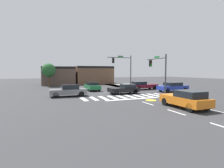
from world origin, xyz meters
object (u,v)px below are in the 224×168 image
object	(u,v)px
car_maroon	(143,85)
car_blue	(173,87)
roadside_tree	(49,70)
car_green	(92,86)
car_gray	(69,90)
car_black	(124,89)
traffic_signal_southeast	(158,68)
traffic_signal_northeast	(123,66)
car_orange	(186,99)

from	to	relation	value
car_maroon	car_blue	bearing A→B (deg)	-59.30
car_blue	roadside_tree	distance (m)	24.19
car_green	car_gray	bearing A→B (deg)	-39.73
roadside_tree	car_green	bearing A→B (deg)	-58.02
car_green	roadside_tree	bearing A→B (deg)	-148.02
car_black	car_maroon	bearing A→B (deg)	-143.96
traffic_signal_southeast	car_blue	size ratio (longest dim) A/B	1.12
car_black	car_green	size ratio (longest dim) A/B	0.98
car_blue	car_green	bearing A→B (deg)	-28.26
car_green	car_black	bearing A→B (deg)	30.07
traffic_signal_northeast	roadside_tree	distance (m)	15.35
traffic_signal_northeast	car_gray	xyz separation A→B (m)	(-11.09, -7.50, -3.48)
car_blue	car_black	distance (m)	8.08
car_blue	roadside_tree	xyz separation A→B (m)	(-17.68, 16.30, 2.61)
traffic_signal_southeast	traffic_signal_northeast	size ratio (longest dim) A/B	0.88
traffic_signal_northeast	car_orange	world-z (taller)	traffic_signal_northeast
car_black	car_green	bearing A→B (deg)	-59.93
car_black	car_blue	bearing A→B (deg)	176.49
traffic_signal_southeast	traffic_signal_northeast	distance (m)	9.92
traffic_signal_northeast	car_black	world-z (taller)	traffic_signal_northeast
traffic_signal_northeast	car_orange	bearing A→B (deg)	81.84
car_blue	car_black	xyz separation A→B (m)	(-8.06, 0.49, -0.08)
car_gray	car_orange	bearing A→B (deg)	127.75
car_green	roadside_tree	world-z (taller)	roadside_tree
car_black	roadside_tree	world-z (taller)	roadside_tree
traffic_signal_southeast	car_maroon	size ratio (longest dim) A/B	1.14
traffic_signal_northeast	car_orange	distance (m)	18.91
traffic_signal_northeast	car_black	size ratio (longest dim) A/B	1.46
roadside_tree	car_blue	bearing A→B (deg)	-42.68
car_black	traffic_signal_southeast	bearing A→B (deg)	150.93
car_gray	car_green	bearing A→B (deg)	-129.73
car_black	car_gray	bearing A→B (deg)	-1.09
car_gray	roadside_tree	xyz separation A→B (m)	(-1.88, 15.66, 2.62)
car_black	traffic_signal_northeast	bearing A→B (deg)	-113.65
car_gray	roadside_tree	distance (m)	15.99
traffic_signal_southeast	car_orange	bearing A→B (deg)	158.79
traffic_signal_southeast	car_maroon	xyz separation A→B (m)	(1.41, 6.18, -2.96)
car_black	car_orange	bearing A→B (deg)	93.77
car_gray	car_green	size ratio (longest dim) A/B	1.05
car_maroon	car_orange	xyz separation A→B (m)	(-4.72, -14.71, 0.08)
traffic_signal_northeast	car_blue	bearing A→B (deg)	120.07
car_green	roadside_tree	distance (m)	12.35
car_orange	car_green	bearing A→B (deg)	13.55
car_gray	car_green	distance (m)	7.06
car_maroon	car_green	size ratio (longest dim) A/B	1.10
car_orange	car_gray	bearing A→B (deg)	37.75
traffic_signal_southeast	car_blue	xyz separation A→B (m)	(4.05, 1.74, -2.93)
car_gray	car_blue	xyz separation A→B (m)	(15.80, -0.64, 0.01)
traffic_signal_northeast	car_gray	size ratio (longest dim) A/B	1.37
car_orange	car_blue	distance (m)	12.63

